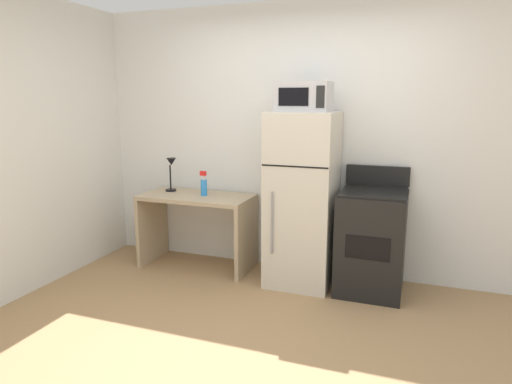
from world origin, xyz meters
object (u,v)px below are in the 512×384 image
Objects in this scene: spray_bottle at (204,186)px; microwave at (304,97)px; desk at (197,217)px; refrigerator at (302,200)px; oven_range at (371,241)px; desk_lamp at (171,169)px.

spray_bottle is 0.54× the size of microwave.
desk is 4.51× the size of spray_bottle.
spray_bottle is at bearing 178.10° from refrigerator.
desk is at bearing 177.50° from microwave.
refrigerator reaches higher than desk.
oven_range is at bearing -0.57° from desk.
oven_range reaches higher than spray_bottle.
desk_lamp is at bearing 167.18° from desk.
desk_lamp reaches higher than desk.
desk is at bearing 179.43° from oven_range.
desk_lamp reaches higher than spray_bottle.
refrigerator is at bearing -1.90° from spray_bottle.
desk_lamp is at bearing 175.10° from microwave.
oven_range reaches higher than desk.
oven_range is at bearing 2.79° from microwave.
refrigerator reaches higher than oven_range.
refrigerator is 0.92m from microwave.
refrigerator is at bearing -1.40° from desk.
spray_bottle is 1.70m from oven_range.
desk is at bearing -12.82° from desk_lamp.
desk_lamp is 1.45m from refrigerator.
desk is 2.44× the size of microwave.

